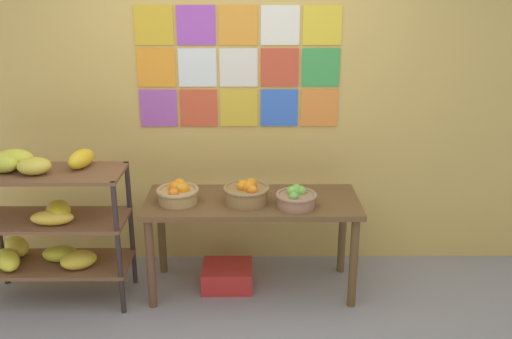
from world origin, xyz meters
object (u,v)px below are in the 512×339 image
(fruit_basket_right, at_px, (247,192))
(produce_crate_under_table, at_px, (227,276))
(fruit_basket_back_right, at_px, (296,198))
(banana_shelf_unit, at_px, (45,215))
(fruit_basket_left, at_px, (178,193))
(display_table, at_px, (252,211))

(fruit_basket_right, distance_m, produce_crate_under_table, 0.74)
(fruit_basket_right, relative_size, fruit_basket_back_right, 1.14)
(banana_shelf_unit, xyz_separation_m, fruit_basket_left, (0.93, 0.08, 0.13))
(fruit_basket_left, xyz_separation_m, produce_crate_under_table, (0.33, 0.08, -0.71))
(fruit_basket_back_right, xyz_separation_m, produce_crate_under_table, (-0.50, 0.16, -0.70))
(fruit_basket_right, distance_m, fruit_basket_back_right, 0.35)
(banana_shelf_unit, xyz_separation_m, fruit_basket_right, (1.42, 0.07, 0.14))
(fruit_basket_left, bearing_deg, fruit_basket_back_right, -5.58)
(fruit_basket_right, height_order, fruit_basket_left, fruit_basket_right)
(display_table, distance_m, produce_crate_under_table, 0.58)
(banana_shelf_unit, height_order, produce_crate_under_table, banana_shelf_unit)
(display_table, distance_m, fruit_basket_right, 0.18)
(produce_crate_under_table, bearing_deg, banana_shelf_unit, -172.93)
(banana_shelf_unit, height_order, fruit_basket_right, banana_shelf_unit)
(display_table, distance_m, fruit_basket_left, 0.55)
(banana_shelf_unit, height_order, display_table, banana_shelf_unit)
(banana_shelf_unit, xyz_separation_m, produce_crate_under_table, (1.27, 0.16, -0.58))
(fruit_basket_right, bearing_deg, produce_crate_under_table, 150.71)
(banana_shelf_unit, bearing_deg, fruit_basket_right, 2.89)
(fruit_basket_left, height_order, produce_crate_under_table, fruit_basket_left)
(banana_shelf_unit, height_order, fruit_basket_back_right, banana_shelf_unit)
(produce_crate_under_table, bearing_deg, fruit_basket_left, -166.87)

